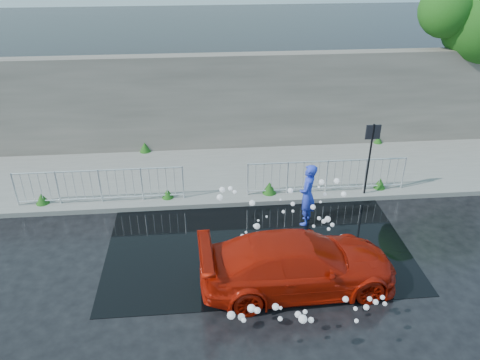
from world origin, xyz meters
name	(u,v)px	position (x,y,z in m)	size (l,w,h in m)	color
ground	(242,267)	(0.00, 0.00, 0.00)	(90.00, 90.00, 0.00)	black
pavement	(228,173)	(0.00, 5.00, 0.07)	(30.00, 4.00, 0.15)	slate
curb	(233,203)	(0.00, 3.00, 0.08)	(30.00, 0.25, 0.16)	slate
retaining_wall	(224,102)	(0.00, 7.20, 1.90)	(30.00, 0.60, 3.50)	#59524B
puddle	(256,242)	(0.50, 1.00, 0.01)	(8.00, 5.00, 0.01)	black
sign_post	(371,148)	(4.20, 3.10, 1.72)	(0.45, 0.06, 2.50)	black
railing_left	(100,185)	(-4.00, 3.35, 0.74)	(5.05, 0.05, 1.10)	silver
railing_right	(327,175)	(3.00, 3.35, 0.74)	(5.05, 0.05, 1.10)	silver
weeds	(224,174)	(-0.16, 4.48, 0.32)	(12.17, 3.93, 0.39)	#1B5216
water_spray	(286,240)	(1.12, 0.07, 0.72)	(3.68, 5.61, 1.00)	white
red_car	(299,263)	(1.27, -0.81, 0.67)	(1.89, 4.64, 1.35)	#A71506
person	(307,195)	(2.04, 1.85, 0.93)	(0.68, 0.45, 1.86)	blue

